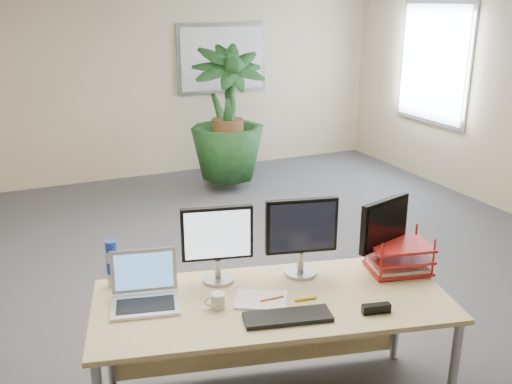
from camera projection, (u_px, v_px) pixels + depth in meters
name	position (u px, v px, depth m)	size (l,w,h in m)	color
floor	(263.00, 311.00, 4.48)	(8.00, 8.00, 0.00)	#45454A
back_wall	(137.00, 78.00, 7.51)	(7.00, 0.04, 2.70)	#CCB990
whiteboard	(222.00, 59.00, 7.88)	(1.30, 0.04, 0.95)	#A2A2A6
window	(433.00, 63.00, 7.31)	(0.04, 1.30, 1.55)	#A2A2A6
desk	(268.00, 314.00, 3.31)	(2.10, 1.25, 0.75)	tan
floor_plant	(228.00, 132.00, 7.16)	(0.84, 0.84, 1.50)	#123416
monitor_left	(217.00, 239.00, 3.28)	(0.41, 0.19, 0.46)	#ABABB0
monitor_right	(301.00, 232.00, 3.35)	(0.43, 0.20, 0.48)	#ABABB0
monitor_dark	(384.00, 229.00, 3.45)	(0.40, 0.18, 0.45)	#ABABB0
laptop	(145.00, 291.00, 3.11)	(0.43, 0.39, 0.26)	silver
keyboard	(288.00, 317.00, 2.95)	(0.46, 0.15, 0.03)	black
coffee_mug	(217.00, 301.00, 3.05)	(0.11, 0.08, 0.09)	silver
spiral_notebook	(261.00, 300.00, 3.13)	(0.29, 0.21, 0.01)	silver
orange_pen	(272.00, 299.00, 3.12)	(0.01, 0.01, 0.14)	#DE5818
yellow_highlighter	(306.00, 299.00, 3.14)	(0.02, 0.02, 0.13)	gold
water_bottle	(113.00, 265.00, 3.26)	(0.07, 0.07, 0.28)	silver
letter_tray	(398.00, 259.00, 3.46)	(0.41, 0.35, 0.17)	#B01B15
stapler	(376.00, 309.00, 3.01)	(0.15, 0.04, 0.05)	black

